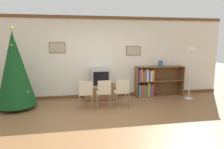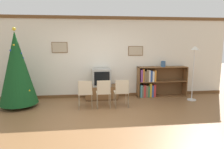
{
  "view_description": "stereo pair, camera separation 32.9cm",
  "coord_description": "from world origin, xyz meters",
  "px_view_note": "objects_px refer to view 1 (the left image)",
  "views": [
    {
      "loc": [
        -0.63,
        -4.35,
        1.86
      ],
      "look_at": [
        0.36,
        1.26,
        0.94
      ],
      "focal_mm": 32.0,
      "sensor_mm": 36.0,
      "label": 1
    },
    {
      "loc": [
        -0.3,
        -4.39,
        1.86
      ],
      "look_at": [
        0.36,
        1.26,
        0.94
      ],
      "focal_mm": 32.0,
      "sensor_mm": 36.0,
      "label": 2
    }
  ],
  "objects_px": {
    "folding_chair_center": "(104,92)",
    "folding_chair_right": "(122,91)",
    "vase": "(161,64)",
    "television": "(100,77)",
    "bookshelf": "(151,82)",
    "tv_console": "(100,92)",
    "folding_chair_left": "(86,93)",
    "standing_lamp": "(191,59)",
    "christmas_tree": "(15,69)"
  },
  "relations": [
    {
      "from": "bookshelf",
      "to": "folding_chair_left",
      "type": "bearing_deg",
      "value": -156.28
    },
    {
      "from": "folding_chair_left",
      "to": "bookshelf",
      "type": "relative_size",
      "value": 0.48
    },
    {
      "from": "christmas_tree",
      "to": "television",
      "type": "distance_m",
      "value": 2.51
    },
    {
      "from": "standing_lamp",
      "to": "folding_chair_right",
      "type": "bearing_deg",
      "value": -169.23
    },
    {
      "from": "folding_chair_left",
      "to": "folding_chair_center",
      "type": "xyz_separation_m",
      "value": [
        0.51,
        0.0,
        0.0
      ]
    },
    {
      "from": "folding_chair_center",
      "to": "christmas_tree",
      "type": "bearing_deg",
      "value": 170.61
    },
    {
      "from": "folding_chair_center",
      "to": "folding_chair_right",
      "type": "bearing_deg",
      "value": 0.0
    },
    {
      "from": "folding_chair_center",
      "to": "bookshelf",
      "type": "bearing_deg",
      "value": 29.51
    },
    {
      "from": "television",
      "to": "folding_chair_center",
      "type": "height_order",
      "value": "television"
    },
    {
      "from": "vase",
      "to": "standing_lamp",
      "type": "bearing_deg",
      "value": -33.25
    },
    {
      "from": "bookshelf",
      "to": "tv_console",
      "type": "bearing_deg",
      "value": -177.43
    },
    {
      "from": "christmas_tree",
      "to": "bookshelf",
      "type": "relative_size",
      "value": 1.34
    },
    {
      "from": "tv_console",
      "to": "television",
      "type": "height_order",
      "value": "television"
    },
    {
      "from": "folding_chair_center",
      "to": "folding_chair_right",
      "type": "distance_m",
      "value": 0.51
    },
    {
      "from": "tv_console",
      "to": "folding_chair_right",
      "type": "relative_size",
      "value": 1.29
    },
    {
      "from": "folding_chair_left",
      "to": "standing_lamp",
      "type": "bearing_deg",
      "value": 7.57
    },
    {
      "from": "bookshelf",
      "to": "folding_chair_right",
      "type": "bearing_deg",
      "value": -141.51
    },
    {
      "from": "television",
      "to": "vase",
      "type": "bearing_deg",
      "value": 1.46
    },
    {
      "from": "television",
      "to": "standing_lamp",
      "type": "relative_size",
      "value": 0.34
    },
    {
      "from": "christmas_tree",
      "to": "standing_lamp",
      "type": "xyz_separation_m",
      "value": [
        5.32,
        0.05,
        0.21
      ]
    },
    {
      "from": "television",
      "to": "folding_chair_center",
      "type": "relative_size",
      "value": 0.72
    },
    {
      "from": "christmas_tree",
      "to": "folding_chair_left",
      "type": "height_order",
      "value": "christmas_tree"
    },
    {
      "from": "bookshelf",
      "to": "folding_chair_center",
      "type": "bearing_deg",
      "value": -150.49
    },
    {
      "from": "christmas_tree",
      "to": "bookshelf",
      "type": "bearing_deg",
      "value": 8.22
    },
    {
      "from": "television",
      "to": "folding_chair_right",
      "type": "distance_m",
      "value": 1.09
    },
    {
      "from": "television",
      "to": "standing_lamp",
      "type": "bearing_deg",
      "value": -9.3
    },
    {
      "from": "folding_chair_right",
      "to": "vase",
      "type": "relative_size",
      "value": 4.14
    },
    {
      "from": "tv_console",
      "to": "television",
      "type": "distance_m",
      "value": 0.5
    },
    {
      "from": "standing_lamp",
      "to": "television",
      "type": "bearing_deg",
      "value": 170.7
    },
    {
      "from": "television",
      "to": "bookshelf",
      "type": "relative_size",
      "value": 0.35
    },
    {
      "from": "television",
      "to": "folding_chair_left",
      "type": "relative_size",
      "value": 0.72
    },
    {
      "from": "folding_chair_center",
      "to": "vase",
      "type": "relative_size",
      "value": 4.14
    },
    {
      "from": "vase",
      "to": "folding_chair_right",
      "type": "bearing_deg",
      "value": -148.11
    },
    {
      "from": "folding_chair_left",
      "to": "christmas_tree",
      "type": "bearing_deg",
      "value": 168.14
    },
    {
      "from": "christmas_tree",
      "to": "bookshelf",
      "type": "distance_m",
      "value": 4.3
    },
    {
      "from": "tv_console",
      "to": "vase",
      "type": "bearing_deg",
      "value": 1.39
    },
    {
      "from": "television",
      "to": "folding_chair_left",
      "type": "distance_m",
      "value": 1.09
    },
    {
      "from": "vase",
      "to": "standing_lamp",
      "type": "xyz_separation_m",
      "value": [
        0.8,
        -0.53,
        0.2
      ]
    },
    {
      "from": "christmas_tree",
      "to": "standing_lamp",
      "type": "distance_m",
      "value": 5.32
    },
    {
      "from": "christmas_tree",
      "to": "television",
      "type": "bearing_deg",
      "value": 12.23
    },
    {
      "from": "christmas_tree",
      "to": "folding_chair_center",
      "type": "xyz_separation_m",
      "value": [
        2.43,
        -0.4,
        -0.66
      ]
    },
    {
      "from": "folding_chair_right",
      "to": "bookshelf",
      "type": "bearing_deg",
      "value": 38.49
    },
    {
      "from": "vase",
      "to": "standing_lamp",
      "type": "relative_size",
      "value": 0.11
    },
    {
      "from": "television",
      "to": "folding_chair_center",
      "type": "bearing_deg",
      "value": -90.0
    },
    {
      "from": "folding_chair_center",
      "to": "standing_lamp",
      "type": "height_order",
      "value": "standing_lamp"
    },
    {
      "from": "standing_lamp",
      "to": "vase",
      "type": "bearing_deg",
      "value": 146.75
    },
    {
      "from": "christmas_tree",
      "to": "television",
      "type": "xyz_separation_m",
      "value": [
        2.43,
        0.53,
        -0.4
      ]
    },
    {
      "from": "vase",
      "to": "television",
      "type": "bearing_deg",
      "value": -178.54
    },
    {
      "from": "tv_console",
      "to": "standing_lamp",
      "type": "height_order",
      "value": "standing_lamp"
    },
    {
      "from": "television",
      "to": "folding_chair_left",
      "type": "height_order",
      "value": "television"
    }
  ]
}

